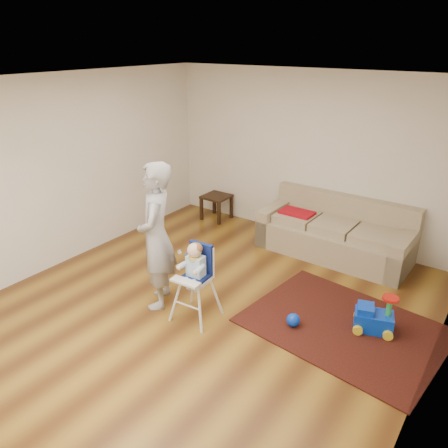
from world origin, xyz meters
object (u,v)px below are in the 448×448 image
Objects in this scene: high_chair at (196,283)px; adult at (156,237)px; toy_ball at (293,320)px; sofa at (335,229)px; side_table at (217,207)px; ride_on_toy at (375,312)px.

adult is at bearing 176.40° from high_chair.
adult is at bearing -162.96° from toy_ball.
high_chair reaches higher than sofa.
toy_ball is 0.09× the size of adult.
adult is (-1.62, -0.50, 0.82)m from toy_ball.
sofa is at bearing -3.55° from side_table.
toy_ball is at bearing -38.93° from side_table.
high_chair is 0.54× the size of adult.
ride_on_toy is (1.13, -1.56, -0.19)m from sofa.
sofa is 2.61m from high_chair.
high_chair reaches higher than ride_on_toy.
side_table is at bearing 177.47° from sofa.
toy_ball is 1.89m from adult.
high_chair is (-1.04, -0.49, 0.38)m from toy_ball.
high_chair reaches higher than side_table.
ride_on_toy is at bearing 30.99° from toy_ball.
side_table is at bearing 167.95° from adult.
ride_on_toy is 0.92m from toy_ball.
toy_ball is at bearing 73.30° from adult.
sofa reaches higher than ride_on_toy.
sofa is 14.55× the size of toy_ball.
sofa is at bearing 107.87° from ride_on_toy.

